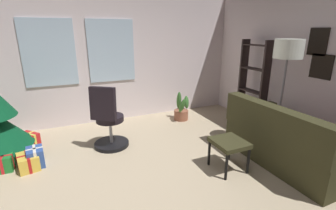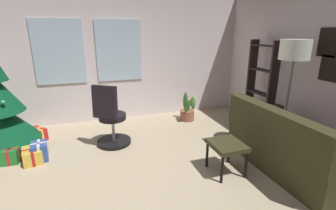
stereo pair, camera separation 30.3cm
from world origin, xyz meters
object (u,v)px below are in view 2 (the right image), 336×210
at_px(gift_box_green, 10,156).
at_px(floor_lamp, 294,56).
at_px(office_chair, 111,122).
at_px(gift_box_red, 37,134).
at_px(bookshelf, 261,91).
at_px(potted_plant, 188,111).
at_px(gift_box_blue, 40,151).
at_px(footstool, 227,147).
at_px(gift_box_gold, 33,155).
at_px(couch, 306,149).

distance_m(gift_box_green, floor_lamp, 4.30).
relative_size(office_chair, floor_lamp, 0.61).
bearing_deg(gift_box_red, gift_box_green, -108.22).
height_order(bookshelf, potted_plant, bookshelf).
distance_m(gift_box_green, office_chair, 1.49).
distance_m(gift_box_blue, floor_lamp, 3.93).
xyz_separation_m(gift_box_blue, floor_lamp, (3.58, -0.90, 1.35)).
bearing_deg(gift_box_blue, gift_box_green, 174.68).
relative_size(gift_box_red, floor_lamp, 0.22).
bearing_deg(footstool, gift_box_gold, 156.07).
bearing_deg(gift_box_green, couch, -20.66).
distance_m(couch, footstool, 1.10).
relative_size(gift_box_gold, bookshelf, 0.23).
bearing_deg(gift_box_gold, office_chair, 9.24).
bearing_deg(potted_plant, gift_box_blue, -163.08).
xyz_separation_m(couch, potted_plant, (-0.78, 2.25, -0.10)).
relative_size(couch, gift_box_red, 4.64).
bearing_deg(couch, gift_box_blue, 157.76).
distance_m(footstool, gift_box_gold, 2.76).
xyz_separation_m(gift_box_gold, gift_box_blue, (0.09, 0.05, 0.03)).
bearing_deg(gift_box_gold, bookshelf, 1.08).
distance_m(office_chair, bookshelf, 2.82).
bearing_deg(potted_plant, gift_box_green, -165.74).
relative_size(gift_box_green, gift_box_gold, 0.62).
bearing_deg(gift_box_green, office_chair, 4.16).
height_order(couch, office_chair, office_chair).
relative_size(couch, gift_box_gold, 4.53).
xyz_separation_m(bookshelf, floor_lamp, (-0.28, -0.93, 0.74)).
bearing_deg(gift_box_green, gift_box_red, 71.78).
relative_size(gift_box_green, potted_plant, 0.39).
bearing_deg(floor_lamp, bookshelf, 73.08).
relative_size(gift_box_blue, potted_plant, 0.51).
relative_size(gift_box_green, office_chair, 0.23).
bearing_deg(gift_box_green, gift_box_blue, -5.32).
height_order(couch, gift_box_red, couch).
height_order(footstool, bookshelf, bookshelf).
relative_size(bookshelf, floor_lamp, 0.98).
relative_size(gift_box_gold, gift_box_blue, 1.24).
bearing_deg(bookshelf, gift_box_red, 169.88).
bearing_deg(gift_box_green, bookshelf, -0.10).
bearing_deg(gift_box_gold, floor_lamp, -13.13).
bearing_deg(gift_box_blue, couch, -22.24).
bearing_deg(office_chair, gift_box_blue, -172.39).
xyz_separation_m(footstool, floor_lamp, (1.16, 0.26, 1.11)).
xyz_separation_m(footstool, potted_plant, (0.29, 1.98, -0.17)).
xyz_separation_m(footstool, gift_box_red, (-2.57, 1.90, -0.26)).
bearing_deg(footstool, potted_plant, 81.70).
height_order(footstool, potted_plant, potted_plant).
xyz_separation_m(gift_box_red, potted_plant, (2.86, 0.08, 0.09)).
bearing_deg(couch, gift_box_green, 159.34).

